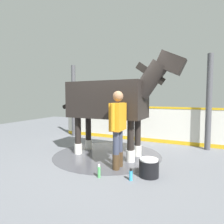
{
  "coord_description": "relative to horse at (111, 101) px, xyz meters",
  "views": [
    {
      "loc": [
        1.74,
        -4.46,
        1.5
      ],
      "look_at": [
        0.07,
        -0.23,
        1.15
      ],
      "focal_mm": 31.51,
      "sensor_mm": 36.0,
      "label": 1
    }
  ],
  "objects": [
    {
      "name": "ground_plane",
      "position": [
        0.1,
        -0.16,
        -1.42
      ],
      "size": [
        16.0,
        16.0,
        0.02
      ],
      "primitive_type": "cube",
      "color": "slate"
    },
    {
      "name": "roof_post_far",
      "position": [
        -2.32,
        1.89,
        -0.06
      ],
      "size": [
        0.16,
        0.16,
        2.71
      ],
      "primitive_type": "cylinder",
      "color": "#4C4C51",
      "rests_on": "ground"
    },
    {
      "name": "bottle_shampoo",
      "position": [
        0.89,
        -1.3,
        -1.31
      ],
      "size": [
        0.06,
        0.06,
        0.22
      ],
      "color": "#3399CC",
      "rests_on": "ground"
    },
    {
      "name": "horse",
      "position": [
        0.0,
        0.0,
        0.0
      ],
      "size": [
        3.31,
        1.06,
        2.52
      ],
      "rotation": [
        0.0,
        0.0,
        -0.08
      ],
      "color": "black",
      "rests_on": "ground"
    },
    {
      "name": "roof_post_near",
      "position": [
        2.35,
        1.53,
        -0.06
      ],
      "size": [
        0.16,
        0.16,
        2.71
      ],
      "primitive_type": "cylinder",
      "color": "#4C4C51",
      "rests_on": "ground"
    },
    {
      "name": "barrier_wall",
      "position": [
        0.04,
        1.99,
        -0.86
      ],
      "size": [
        5.61,
        0.53,
        1.19
      ],
      "color": "silver",
      "rests_on": "ground"
    },
    {
      "name": "bottle_spray",
      "position": [
        0.31,
        -1.39,
        -1.3
      ],
      "size": [
        0.06,
        0.06,
        0.25
      ],
      "color": "#4CA559",
      "rests_on": "ground"
    },
    {
      "name": "wash_bucket",
      "position": [
        1.16,
        -1.0,
        -1.24
      ],
      "size": [
        0.37,
        0.37,
        0.34
      ],
      "color": "black",
      "rests_on": "ground"
    },
    {
      "name": "wet_patch",
      "position": [
        -0.12,
        0.01,
        -1.41
      ],
      "size": [
        2.78,
        2.78,
        0.0
      ],
      "primitive_type": "cylinder",
      "color": "#4C4C54",
      "rests_on": "ground"
    },
    {
      "name": "handler",
      "position": [
        0.46,
        -0.79,
        -0.48
      ],
      "size": [
        0.23,
        0.66,
        1.63
      ],
      "rotation": [
        0.0,
        0.0,
        3.12
      ],
      "color": "#47331E",
      "rests_on": "ground"
    }
  ]
}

